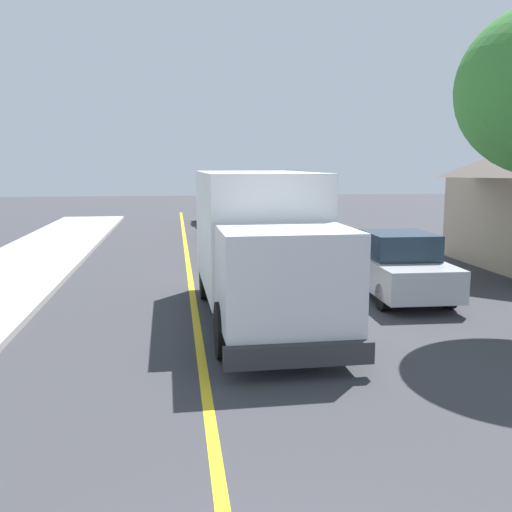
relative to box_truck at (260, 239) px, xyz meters
name	(u,v)px	position (x,y,z in m)	size (l,w,h in m)	color
centre_line_yellow	(195,316)	(-1.42, 0.29, -1.76)	(0.16, 56.00, 0.01)	gold
box_truck	(260,239)	(0.00, 0.00, 0.00)	(2.51, 7.22, 3.20)	white
parked_car_near	(260,241)	(1.04, 6.90, -0.97)	(1.84, 4.42, 1.67)	black
parked_car_mid	(233,221)	(0.82, 13.92, -0.97)	(2.00, 4.48, 1.67)	maroon
parked_car_far	(215,210)	(0.43, 20.40, -0.97)	(1.97, 4.47, 1.67)	silver
parked_van_across	(397,266)	(3.78, 1.52, -0.97)	(1.94, 4.46, 1.67)	#B7B7BC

